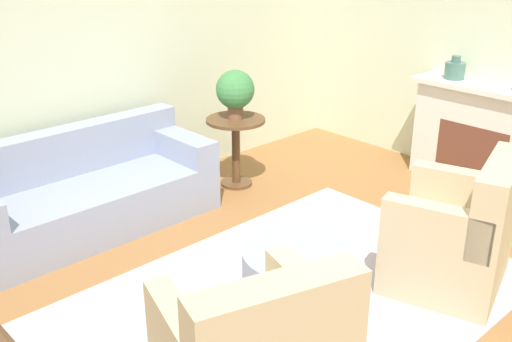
% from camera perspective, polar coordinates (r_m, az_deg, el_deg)
% --- Properties ---
extents(ground_plane, '(16.00, 16.00, 0.00)m').
position_cam_1_polar(ground_plane, '(4.22, 3.71, -12.11)').
color(ground_plane, '#996638').
extents(wall_back, '(8.87, 0.12, 2.80)m').
position_cam_1_polar(wall_back, '(5.57, -15.27, 11.38)').
color(wall_back, beige).
rests_on(wall_back, ground_plane).
extents(rug, '(3.22, 2.16, 0.01)m').
position_cam_1_polar(rug, '(4.21, 3.71, -12.06)').
color(rug, '#BCB2C1').
rests_on(rug, ground_plane).
extents(couch, '(2.12, 0.85, 0.81)m').
position_cam_1_polar(couch, '(5.21, -15.82, -2.12)').
color(couch, '#8E99B2').
rests_on(couch, ground_plane).
extents(armchair_right, '(1.01, 0.96, 0.97)m').
position_cam_1_polar(armchair_right, '(4.41, 18.57, -5.97)').
color(armchair_right, '#C6B289').
rests_on(armchair_right, rug).
extents(ottoman_table, '(0.75, 0.75, 0.39)m').
position_cam_1_polar(ottoman_table, '(4.05, 4.07, -9.29)').
color(ottoman_table, '#8E99B2').
rests_on(ottoman_table, rug).
extents(side_table, '(0.57, 0.57, 0.68)m').
position_cam_1_polar(side_table, '(5.79, -1.93, 2.99)').
color(side_table, brown).
rests_on(side_table, ground_plane).
extents(fireplace, '(0.44, 1.39, 1.00)m').
position_cam_1_polar(fireplace, '(6.20, 20.69, 3.41)').
color(fireplace, silver).
rests_on(fireplace, ground_plane).
extents(vase_mantel_near, '(0.20, 0.20, 0.23)m').
position_cam_1_polar(vase_mantel_near, '(6.20, 18.42, 9.14)').
color(vase_mantel_near, '#477066').
rests_on(vase_mantel_near, fireplace).
extents(potted_plant_on_side_table, '(0.36, 0.36, 0.47)m').
position_cam_1_polar(potted_plant_on_side_table, '(5.65, -2.00, 7.65)').
color(potted_plant_on_side_table, brown).
rests_on(potted_plant_on_side_table, side_table).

